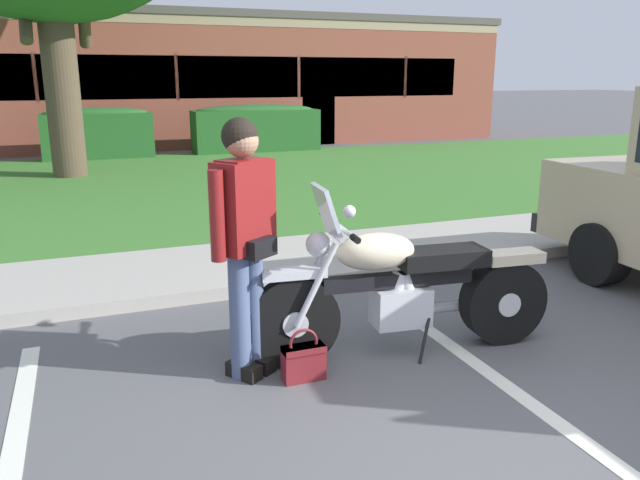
{
  "coord_description": "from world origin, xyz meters",
  "views": [
    {
      "loc": [
        -2.01,
        -2.36,
        1.95
      ],
      "look_at": [
        -0.48,
        1.53,
        0.85
      ],
      "focal_mm": 35.23,
      "sensor_mm": 36.0,
      "label": 1
    }
  ],
  "objects_px": {
    "motorcycle": "(414,287)",
    "hedge_center_left": "(256,128)",
    "brick_building": "(155,79)",
    "rider_person": "(245,231)",
    "handbag": "(304,359)",
    "hedge_left": "(98,132)"
  },
  "relations": [
    {
      "from": "rider_person",
      "to": "handbag",
      "type": "xyz_separation_m",
      "value": [
        0.31,
        -0.23,
        -0.85
      ]
    },
    {
      "from": "handbag",
      "to": "brick_building",
      "type": "xyz_separation_m",
      "value": [
        1.44,
        18.07,
        1.7
      ]
    },
    {
      "from": "motorcycle",
      "to": "hedge_center_left",
      "type": "height_order",
      "value": "motorcycle"
    },
    {
      "from": "rider_person",
      "to": "brick_building",
      "type": "relative_size",
      "value": 0.08
    },
    {
      "from": "rider_person",
      "to": "brick_building",
      "type": "xyz_separation_m",
      "value": [
        1.75,
        17.85,
        0.85
      ]
    },
    {
      "from": "motorcycle",
      "to": "brick_building",
      "type": "relative_size",
      "value": 0.11
    },
    {
      "from": "hedge_center_left",
      "to": "brick_building",
      "type": "xyz_separation_m",
      "value": [
        -1.76,
        5.73,
        1.19
      ]
    },
    {
      "from": "brick_building",
      "to": "hedge_center_left",
      "type": "bearing_deg",
      "value": -72.95
    },
    {
      "from": "rider_person",
      "to": "brick_building",
      "type": "height_order",
      "value": "brick_building"
    },
    {
      "from": "rider_person",
      "to": "brick_building",
      "type": "bearing_deg",
      "value": 84.39
    },
    {
      "from": "hedge_left",
      "to": "motorcycle",
      "type": "bearing_deg",
      "value": -82.64
    },
    {
      "from": "motorcycle",
      "to": "hedge_left",
      "type": "distance_m",
      "value": 12.32
    },
    {
      "from": "rider_person",
      "to": "handbag",
      "type": "relative_size",
      "value": 4.74
    },
    {
      "from": "rider_person",
      "to": "hedge_center_left",
      "type": "relative_size",
      "value": 0.53
    },
    {
      "from": "hedge_center_left",
      "to": "hedge_left",
      "type": "bearing_deg",
      "value": 180.0
    },
    {
      "from": "hedge_center_left",
      "to": "rider_person",
      "type": "bearing_deg",
      "value": -106.16
    },
    {
      "from": "hedge_center_left",
      "to": "brick_building",
      "type": "bearing_deg",
      "value": 107.05
    },
    {
      "from": "hedge_left",
      "to": "brick_building",
      "type": "height_order",
      "value": "brick_building"
    },
    {
      "from": "handbag",
      "to": "hedge_left",
      "type": "bearing_deg",
      "value": 93.2
    },
    {
      "from": "brick_building",
      "to": "handbag",
      "type": "bearing_deg",
      "value": -94.56
    },
    {
      "from": "rider_person",
      "to": "hedge_left",
      "type": "relative_size",
      "value": 0.68
    },
    {
      "from": "rider_person",
      "to": "hedge_left",
      "type": "height_order",
      "value": "rider_person"
    }
  ]
}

